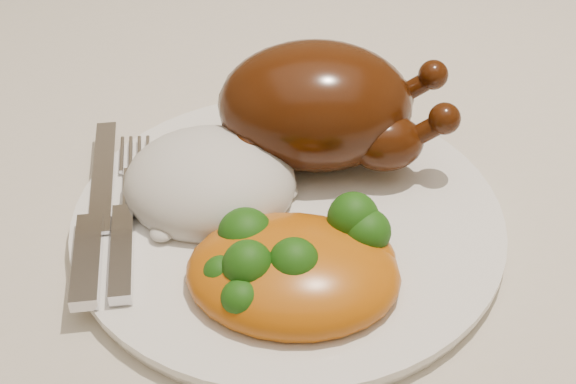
{
  "coord_description": "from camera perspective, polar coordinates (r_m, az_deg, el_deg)",
  "views": [
    {
      "loc": [
        -0.15,
        -0.5,
        1.15
      ],
      "look_at": [
        -0.12,
        -0.09,
        0.8
      ],
      "focal_mm": 50.0,
      "sensor_mm": 36.0,
      "label": 1
    }
  ],
  "objects": [
    {
      "name": "roast_chicken",
      "position": [
        0.58,
        2.37,
        6.15
      ],
      "size": [
        0.18,
        0.12,
        0.09
      ],
      "rotation": [
        0.0,
        0.0,
        -0.08
      ],
      "color": "#421A07",
      "rests_on": "dinner_plate"
    },
    {
      "name": "dinner_plate",
      "position": [
        0.56,
        0.0,
        -2.08
      ],
      "size": [
        0.37,
        0.37,
        0.01
      ],
      "primitive_type": "cylinder",
      "rotation": [
        0.0,
        0.0,
        0.32
      ],
      "color": "white",
      "rests_on": "tablecloth"
    },
    {
      "name": "cutlery",
      "position": [
        0.55,
        -12.67,
        -2.48
      ],
      "size": [
        0.04,
        0.2,
        0.01
      ],
      "rotation": [
        0.0,
        0.0,
        0.06
      ],
      "color": "silver",
      "rests_on": "dinner_plate"
    },
    {
      "name": "tablecloth",
      "position": [
        0.66,
        10.08,
        1.08
      ],
      "size": [
        1.73,
        1.03,
        0.18
      ],
      "color": "beige",
      "rests_on": "dining_table"
    },
    {
      "name": "dining_table",
      "position": [
        0.71,
        9.42,
        -3.54
      ],
      "size": [
        1.6,
        0.9,
        0.76
      ],
      "color": "brown",
      "rests_on": "floor"
    },
    {
      "name": "rice_mound",
      "position": [
        0.56,
        -5.56,
        0.66
      ],
      "size": [
        0.13,
        0.12,
        0.06
      ],
      "rotation": [
        0.0,
        0.0,
        -0.11
      ],
      "color": "silver",
      "rests_on": "dinner_plate"
    },
    {
      "name": "mac_and_cheese",
      "position": [
        0.5,
        0.78,
        -5.3
      ],
      "size": [
        0.15,
        0.12,
        0.06
      ],
      "rotation": [
        0.0,
        0.0,
        -0.16
      ],
      "color": "orange",
      "rests_on": "dinner_plate"
    }
  ]
}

